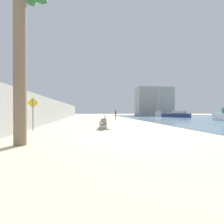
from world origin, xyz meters
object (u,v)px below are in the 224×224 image
bench_far (103,121)px  pedestrian_sign (33,110)px  boat_distant (176,115)px  palm_tree (19,6)px  boat_outer (159,114)px  bench_near (104,126)px  person_walking (116,114)px

bench_far → pedestrian_sign: 11.05m
bench_far → boat_distant: bearing=40.0°
palm_tree → boat_outer: 44.73m
boat_distant → pedestrian_sign: size_ratio=2.56×
boat_outer → pedestrian_sign: 40.35m
bench_near → pedestrian_sign: size_ratio=0.85×
boat_outer → palm_tree: bearing=-120.7°
palm_tree → boat_distant: palm_tree is taller
bench_far → person_walking: size_ratio=1.27×
palm_tree → person_walking: size_ratio=4.83×
boat_outer → pedestrian_sign: bearing=-126.2°
pedestrian_sign → bench_far: bearing=55.7°
person_walking → boat_distant: (16.07, 8.58, -0.39)m
bench_near → pedestrian_sign: 5.76m
palm_tree → boat_distant: bearing=52.0°
person_walking → boat_distant: 18.22m
palm_tree → person_walking: palm_tree is taller
bench_near → boat_distant: boat_distant is taller
boat_distant → palm_tree: bearing=-128.0°
boat_distant → boat_outer: boat_outer is taller
palm_tree → boat_outer: palm_tree is taller
bench_far → boat_outer: (17.66, 23.49, 0.48)m
pedestrian_sign → bench_near: bearing=9.8°
person_walking → pedestrian_sign: 18.60m
bench_far → boat_distant: boat_distant is taller
bench_near → boat_distant: size_ratio=0.33×
person_walking → pedestrian_sign: (-8.95, -16.29, 0.59)m
boat_distant → person_walking: bearing=-151.9°
bench_near → person_walking: bearing=77.4°
palm_tree → bench_near: palm_tree is taller
boat_distant → bench_far: bearing=-140.0°
boat_outer → pedestrian_sign: (-23.84, -32.54, 0.90)m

